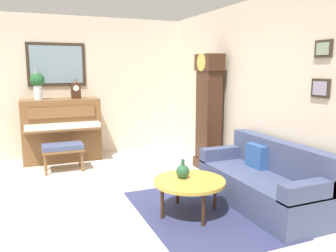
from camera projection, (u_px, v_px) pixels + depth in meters
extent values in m
cube|color=beige|center=(99.00, 200.00, 4.76)|extent=(6.40, 6.00, 0.10)
cube|color=beige|center=(71.00, 87.00, 6.88)|extent=(0.10, 4.90, 2.80)
cube|color=#33281E|center=(57.00, 65.00, 6.65)|extent=(0.03, 1.10, 0.84)
cube|color=#7A93A3|center=(57.00, 65.00, 6.63)|extent=(0.01, 0.98, 0.72)
cube|color=beige|center=(246.00, 92.00, 5.42)|extent=(5.30, 0.10, 2.80)
cube|color=#33281E|center=(324.00, 49.00, 3.88)|extent=(0.24, 0.03, 0.20)
cube|color=gray|center=(323.00, 49.00, 3.88)|extent=(0.18, 0.01, 0.14)
cube|color=#33281E|center=(321.00, 88.00, 3.96)|extent=(0.26, 0.03, 0.22)
cube|color=#998EA8|center=(320.00, 88.00, 3.95)|extent=(0.20, 0.01, 0.16)
cube|color=navy|center=(204.00, 212.00, 4.24)|extent=(2.10, 1.50, 0.01)
cube|color=brown|center=(61.00, 130.00, 6.60)|extent=(0.60, 1.44, 1.20)
cube|color=brown|center=(63.00, 129.00, 6.19)|extent=(0.28, 1.38, 0.04)
cube|color=white|center=(63.00, 126.00, 6.18)|extent=(0.26, 1.32, 0.08)
cube|color=brown|center=(62.00, 112.00, 6.24)|extent=(0.03, 1.20, 0.20)
cube|color=brown|center=(63.00, 150.00, 5.90)|extent=(0.42, 0.70, 0.04)
cube|color=#424C70|center=(63.00, 146.00, 5.89)|extent=(0.40, 0.68, 0.08)
cylinder|color=brown|center=(46.00, 165.00, 5.67)|extent=(0.04, 0.04, 0.36)
cylinder|color=brown|center=(82.00, 161.00, 5.90)|extent=(0.04, 0.04, 0.36)
cylinder|color=brown|center=(45.00, 160.00, 5.97)|extent=(0.04, 0.04, 0.36)
cylinder|color=brown|center=(80.00, 157.00, 6.19)|extent=(0.04, 0.04, 0.36)
cube|color=#3D2316|center=(207.00, 163.00, 6.12)|extent=(0.52, 0.34, 0.18)
cube|color=#3D2316|center=(208.00, 119.00, 5.99)|extent=(0.44, 0.28, 1.78)
cube|color=#3D2316|center=(210.00, 62.00, 5.82)|extent=(0.52, 0.32, 0.28)
cylinder|color=gold|center=(202.00, 62.00, 5.76)|extent=(0.30, 0.02, 0.30)
cylinder|color=gold|center=(206.00, 116.00, 5.96)|extent=(0.03, 0.03, 0.70)
cube|color=#424C70|center=(260.00, 190.00, 4.44)|extent=(1.90, 0.80, 0.42)
cube|color=#424C70|center=(280.00, 157.00, 4.48)|extent=(1.90, 0.20, 0.44)
cube|color=#424C70|center=(226.00, 153.00, 5.17)|extent=(0.18, 0.80, 0.20)
cube|color=#424C70|center=(312.00, 191.00, 3.60)|extent=(0.18, 0.80, 0.20)
cube|color=#2D5699|center=(256.00, 156.00, 4.70)|extent=(0.34, 0.12, 0.32)
cylinder|color=gold|center=(190.00, 182.00, 4.14)|extent=(0.88, 0.88, 0.04)
torus|color=#3D2316|center=(190.00, 182.00, 4.14)|extent=(0.88, 0.88, 0.04)
cylinder|color=#3D2316|center=(215.00, 194.00, 4.32)|extent=(0.04, 0.04, 0.40)
cylinder|color=#3D2316|center=(203.00, 210.00, 3.85)|extent=(0.04, 0.04, 0.40)
cylinder|color=#3D2316|center=(162.00, 203.00, 4.04)|extent=(0.04, 0.04, 0.40)
cylinder|color=#3D2316|center=(177.00, 189.00, 4.51)|extent=(0.04, 0.04, 0.40)
cube|color=#3D2316|center=(76.00, 91.00, 6.57)|extent=(0.12, 0.18, 0.30)
cylinder|color=white|center=(76.00, 88.00, 6.50)|extent=(0.01, 0.11, 0.11)
cone|color=#3D2316|center=(75.00, 81.00, 6.54)|extent=(0.10, 0.10, 0.08)
cylinder|color=silver|center=(38.00, 93.00, 6.31)|extent=(0.15, 0.15, 0.26)
sphere|color=#235B2D|center=(37.00, 80.00, 6.27)|extent=(0.26, 0.26, 0.26)
cone|color=#D199B7|center=(36.00, 73.00, 6.22)|extent=(0.06, 0.06, 0.16)
cylinder|color=#234C33|center=(183.00, 177.00, 4.21)|extent=(0.09, 0.09, 0.01)
sphere|color=#285638|center=(183.00, 171.00, 4.20)|extent=(0.17, 0.17, 0.17)
cylinder|color=#285638|center=(183.00, 162.00, 4.18)|extent=(0.04, 0.04, 0.08)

